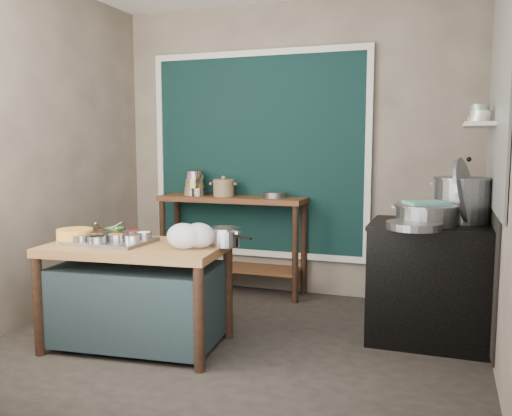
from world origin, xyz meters
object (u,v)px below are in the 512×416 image
(stove_block, at_px, (433,284))
(ceramic_crock, at_px, (224,189))
(saucepan, at_px, (225,237))
(utensil_cup, at_px, (198,192))
(prep_table, at_px, (137,295))
(condiment_tray, at_px, (110,241))
(stock_pot, at_px, (462,200))
(yellow_basin, at_px, (75,236))
(steamer, at_px, (426,215))
(back_counter, at_px, (232,244))

(stove_block, distance_m, ceramic_crock, 2.19)
(stove_block, distance_m, saucepan, 1.59)
(utensil_cup, bearing_deg, saucepan, -57.95)
(prep_table, distance_m, condiment_tray, 0.44)
(saucepan, bearing_deg, ceramic_crock, 135.08)
(ceramic_crock, height_order, stock_pot, stock_pot)
(condiment_tray, height_order, yellow_basin, yellow_basin)
(steamer, bearing_deg, ceramic_crock, 156.96)
(yellow_basin, distance_m, steamer, 2.54)
(back_counter, bearing_deg, saucepan, -69.97)
(stock_pot, bearing_deg, ceramic_crock, 165.17)
(ceramic_crock, bearing_deg, utensil_cup, -170.34)
(prep_table, bearing_deg, steamer, 15.50)
(saucepan, distance_m, utensil_cup, 1.62)
(back_counter, distance_m, ceramic_crock, 0.55)
(stove_block, relative_size, ceramic_crock, 4.13)
(prep_table, height_order, yellow_basin, yellow_basin)
(condiment_tray, distance_m, steamer, 2.28)
(stove_block, relative_size, condiment_tray, 1.55)
(saucepan, relative_size, ceramic_crock, 1.07)
(utensil_cup, distance_m, ceramic_crock, 0.26)
(condiment_tray, relative_size, ceramic_crock, 2.66)
(condiment_tray, height_order, stock_pot, stock_pot)
(back_counter, height_order, ceramic_crock, ceramic_crock)
(prep_table, relative_size, condiment_tray, 2.15)
(yellow_basin, bearing_deg, prep_table, 11.17)
(yellow_basin, xyz_separation_m, ceramic_crock, (0.47, 1.65, 0.22))
(prep_table, relative_size, back_counter, 0.86)
(utensil_cup, bearing_deg, yellow_basin, -97.63)
(back_counter, xyz_separation_m, stock_pot, (2.08, -0.59, 0.57))
(prep_table, height_order, ceramic_crock, ceramic_crock)
(prep_table, bearing_deg, stove_block, 17.45)
(utensil_cup, height_order, stock_pot, stock_pot)
(stock_pot, bearing_deg, saucepan, -151.84)
(back_counter, height_order, steamer, steamer)
(saucepan, bearing_deg, condiment_tray, -146.25)
(saucepan, xyz_separation_m, ceramic_crock, (-0.60, 1.41, 0.21))
(stove_block, bearing_deg, stock_pot, 38.14)
(back_counter, distance_m, steamer, 2.07)
(stove_block, bearing_deg, ceramic_crock, 160.19)
(condiment_tray, bearing_deg, utensil_cup, 91.14)
(saucepan, distance_m, steamer, 1.45)
(back_counter, distance_m, stock_pot, 2.24)
(condiment_tray, bearing_deg, stock_pot, 22.90)
(yellow_basin, height_order, ceramic_crock, ceramic_crock)
(steamer, bearing_deg, prep_table, -158.93)
(steamer, bearing_deg, condiment_tray, -160.41)
(ceramic_crock, relative_size, steamer, 0.48)
(back_counter, bearing_deg, steamer, -24.37)
(prep_table, xyz_separation_m, stove_block, (2.00, 0.85, 0.05))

